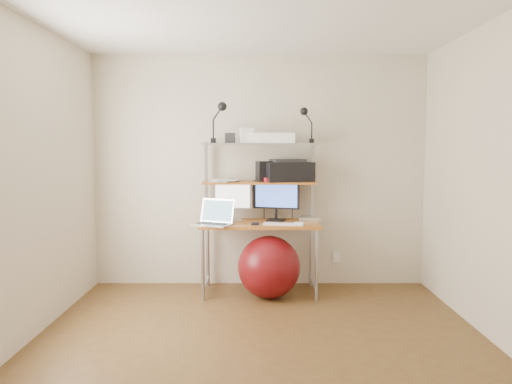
# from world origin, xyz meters

# --- Properties ---
(room) EXTENTS (3.60, 3.60, 3.60)m
(room) POSITION_xyz_m (0.00, 0.00, 1.25)
(room) COLOR brown
(room) RESTS_ON ground
(computer_desk) EXTENTS (1.20, 0.60, 1.57)m
(computer_desk) POSITION_xyz_m (0.00, 1.50, 0.96)
(computer_desk) COLOR #BC6F24
(computer_desk) RESTS_ON ground
(desktop) EXTENTS (1.20, 0.60, 0.00)m
(desktop) POSITION_xyz_m (0.00, 1.44, 0.74)
(desktop) COLOR #BC6F24
(desktop) RESTS_ON computer_desk
(mid_shelf) EXTENTS (1.18, 0.34, 0.00)m
(mid_shelf) POSITION_xyz_m (0.00, 1.57, 1.15)
(mid_shelf) COLOR #BC6F24
(mid_shelf) RESTS_ON computer_desk
(top_shelf) EXTENTS (1.18, 0.34, 0.00)m
(top_shelf) POSITION_xyz_m (0.00, 1.57, 1.55)
(top_shelf) COLOR #A1A1A6
(top_shelf) RESTS_ON computer_desk
(floor) EXTENTS (3.60, 3.60, 0.00)m
(floor) POSITION_xyz_m (0.00, 0.00, 0.00)
(floor) COLOR brown
(floor) RESTS_ON ground
(wall_outlet) EXTENTS (0.08, 0.01, 0.12)m
(wall_outlet) POSITION_xyz_m (0.85, 1.79, 0.30)
(wall_outlet) COLOR white
(wall_outlet) RESTS_ON room
(monitor_silver) EXTENTS (0.40, 0.16, 0.44)m
(monitor_silver) POSITION_xyz_m (-0.28, 1.58, 0.97)
(monitor_silver) COLOR #AEAEB3
(monitor_silver) RESTS_ON desktop
(monitor_black) EXTENTS (0.48, 0.19, 0.50)m
(monitor_black) POSITION_xyz_m (0.17, 1.56, 0.99)
(monitor_black) COLOR black
(monitor_black) RESTS_ON desktop
(laptop) EXTENTS (0.45, 0.41, 0.32)m
(laptop) POSITION_xyz_m (-0.44, 1.29, 0.79)
(laptop) COLOR silver
(laptop) RESTS_ON desktop
(keyboard) EXTENTS (0.41, 0.19, 0.01)m
(keyboard) POSITION_xyz_m (0.24, 1.28, 0.75)
(keyboard) COLOR white
(keyboard) RESTS_ON desktop
(mouse) EXTENTS (0.10, 0.07, 0.02)m
(mouse) POSITION_xyz_m (0.39, 1.27, 0.75)
(mouse) COLOR white
(mouse) RESTS_ON desktop
(mac_mini) EXTENTS (0.26, 0.26, 0.04)m
(mac_mini) POSITION_xyz_m (0.54, 1.55, 0.76)
(mac_mini) COLOR silver
(mac_mini) RESTS_ON desktop
(phone) EXTENTS (0.08, 0.14, 0.01)m
(phone) POSITION_xyz_m (-0.04, 1.30, 0.75)
(phone) COLOR black
(phone) RESTS_ON desktop
(printer) EXTENTS (0.57, 0.46, 0.23)m
(printer) POSITION_xyz_m (0.30, 1.61, 1.26)
(printer) COLOR black
(printer) RESTS_ON mid_shelf
(nas_cube) EXTENTS (0.18, 0.18, 0.21)m
(nas_cube) POSITION_xyz_m (0.05, 1.58, 1.26)
(nas_cube) COLOR black
(nas_cube) RESTS_ON mid_shelf
(red_box) EXTENTS (0.18, 0.14, 0.04)m
(red_box) POSITION_xyz_m (0.13, 1.50, 1.17)
(red_box) COLOR #B31C26
(red_box) RESTS_ON mid_shelf
(scanner) EXTENTS (0.47, 0.32, 0.12)m
(scanner) POSITION_xyz_m (0.15, 1.56, 1.61)
(scanner) COLOR white
(scanner) RESTS_ON top_shelf
(box_white) EXTENTS (0.15, 0.14, 0.16)m
(box_white) POSITION_xyz_m (-0.13, 1.52, 1.63)
(box_white) COLOR white
(box_white) RESTS_ON top_shelf
(box_grey) EXTENTS (0.11, 0.11, 0.11)m
(box_grey) POSITION_xyz_m (-0.31, 1.58, 1.60)
(box_grey) COLOR #2A2A2C
(box_grey) RESTS_ON top_shelf
(clip_lamp_left) EXTENTS (0.17, 0.09, 0.42)m
(clip_lamp_left) POSITION_xyz_m (-0.40, 1.47, 1.85)
(clip_lamp_left) COLOR black
(clip_lamp_left) RESTS_ON top_shelf
(clip_lamp_right) EXTENTS (0.15, 0.08, 0.36)m
(clip_lamp_right) POSITION_xyz_m (0.47, 1.52, 1.82)
(clip_lamp_right) COLOR black
(clip_lamp_right) RESTS_ON top_shelf
(exercise_ball) EXTENTS (0.63, 0.63, 0.63)m
(exercise_ball) POSITION_xyz_m (0.09, 1.27, 0.31)
(exercise_ball) COLOR maroon
(exercise_ball) RESTS_ON floor
(paper_stack) EXTENTS (0.36, 0.42, 0.02)m
(paper_stack) POSITION_xyz_m (-0.38, 1.57, 1.16)
(paper_stack) COLOR white
(paper_stack) RESTS_ON mid_shelf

